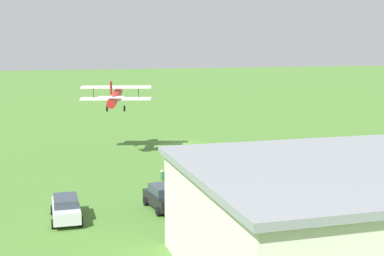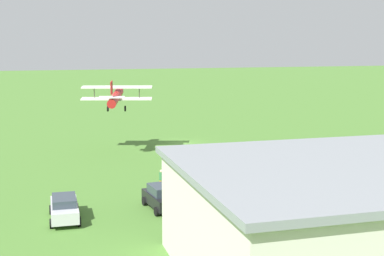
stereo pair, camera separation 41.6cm
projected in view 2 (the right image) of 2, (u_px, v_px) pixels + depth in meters
name	position (u px, v px, depth m)	size (l,w,h in m)	color
ground_plane	(182.00, 143.00, 65.51)	(400.00, 400.00, 0.00)	#47752D
biplane	(116.00, 96.00, 59.07)	(7.94, 8.03, 3.61)	#B21E1E
car_black	(162.00, 197.00, 39.19)	(2.31, 4.20, 1.75)	black
car_silver	(64.00, 208.00, 36.77)	(2.18, 4.64, 1.63)	#B7B7BC
person_crossing_taxiway	(161.00, 180.00, 44.19)	(0.43, 0.43, 1.73)	orange
person_watching_takeoff	(310.00, 172.00, 47.15)	(0.52, 0.52, 1.71)	#72338C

